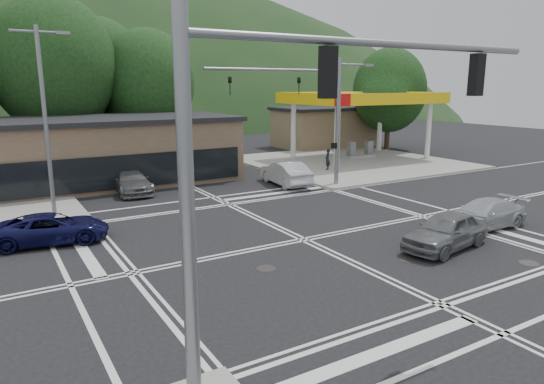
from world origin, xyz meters
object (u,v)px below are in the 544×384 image
car_silver_east (484,214)px  car_northbound (131,181)px  car_grey_center (446,231)px  car_queue_b (204,159)px  car_queue_a (285,173)px  pedestrian (328,159)px  car_blue_west (52,228)px

car_silver_east → car_northbound: 19.58m
car_grey_center → car_northbound: 18.50m
car_queue_b → car_northbound: size_ratio=0.97×
car_queue_a → pedestrian: size_ratio=3.01×
car_blue_west → car_silver_east: (17.09, -7.74, 0.03)m
car_northbound → pedestrian: bearing=1.7°
car_northbound → pedestrian: 14.57m
car_grey_center → car_queue_b: car_queue_b is taller
car_grey_center → car_blue_west: bearing=-133.0°
car_silver_east → car_grey_center: bearing=-73.1°
car_grey_center → car_silver_east: size_ratio=0.97×
car_grey_center → pedestrian: pedestrian is taller
car_silver_east → car_queue_b: size_ratio=0.95×
pedestrian → car_silver_east: bearing=35.5°
car_blue_west → car_northbound: size_ratio=0.92×
car_silver_east → car_queue_b: car_queue_b is taller
pedestrian → car_queue_b: bearing=-81.5°
car_queue_a → car_northbound: 9.66m
car_grey_center → car_northbound: car_grey_center is taller
car_queue_a → pedestrian: bearing=-149.1°
car_blue_west → car_queue_b: size_ratio=0.95×
car_grey_center → pedestrian: 17.65m
car_queue_a → car_northbound: size_ratio=0.98×
car_queue_b → pedestrian: 9.44m
car_blue_west → car_queue_b: 18.22m
car_queue_a → car_queue_b: (-2.16, 8.26, 0.03)m
car_silver_east → pedestrian: pedestrian is taller
car_queue_a → car_queue_b: size_ratio=1.00×
car_blue_west → pedestrian: bearing=-59.7°
car_blue_west → car_silver_east: size_ratio=1.00×
car_silver_east → car_queue_a: 13.04m
car_queue_b → pedestrian: pedestrian is taller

